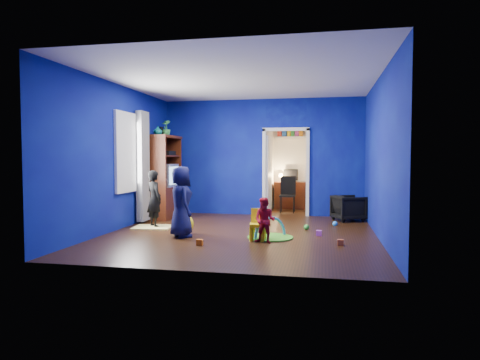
% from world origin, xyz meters
% --- Properties ---
extents(floor, '(5.00, 5.50, 0.01)m').
position_xyz_m(floor, '(0.00, 0.00, 0.00)').
color(floor, black).
rests_on(floor, ground).
extents(ceiling, '(5.00, 5.50, 0.01)m').
position_xyz_m(ceiling, '(0.00, 0.00, 2.90)').
color(ceiling, white).
rests_on(ceiling, wall_back).
extents(wall_back, '(5.00, 0.02, 2.90)m').
position_xyz_m(wall_back, '(0.00, 2.75, 1.45)').
color(wall_back, '#0A0B72').
rests_on(wall_back, floor).
extents(wall_front, '(5.00, 0.02, 2.90)m').
position_xyz_m(wall_front, '(0.00, -2.75, 1.45)').
color(wall_front, '#0A0B72').
rests_on(wall_front, floor).
extents(wall_left, '(0.02, 5.50, 2.90)m').
position_xyz_m(wall_left, '(-2.50, 0.00, 1.45)').
color(wall_left, '#0A0B72').
rests_on(wall_left, floor).
extents(wall_right, '(0.02, 5.50, 2.90)m').
position_xyz_m(wall_right, '(2.50, 0.00, 1.45)').
color(wall_right, '#0A0B72').
rests_on(wall_right, floor).
extents(alcove, '(1.00, 1.75, 2.50)m').
position_xyz_m(alcove, '(0.60, 3.62, 1.25)').
color(alcove, silver).
rests_on(alcove, floor).
extents(armchair, '(0.85, 0.84, 0.59)m').
position_xyz_m(armchair, '(2.09, 2.10, 0.29)').
color(armchair, black).
rests_on(armchair, floor).
extents(child_black, '(0.51, 0.49, 1.18)m').
position_xyz_m(child_black, '(-1.90, 0.39, 0.59)').
color(child_black, black).
rests_on(child_black, floor).
extents(child_navy, '(0.69, 0.75, 1.29)m').
position_xyz_m(child_navy, '(-1.00, -0.54, 0.64)').
color(child_navy, '#10133C').
rests_on(child_navy, floor).
extents(toddler_red, '(0.43, 0.36, 0.77)m').
position_xyz_m(toddler_red, '(0.57, -0.79, 0.38)').
color(toddler_red, red).
rests_on(toddler_red, floor).
extents(vase, '(0.21, 0.21, 0.21)m').
position_xyz_m(vase, '(-2.22, 1.41, 2.06)').
color(vase, '#0C5A63').
rests_on(vase, tv_armoire).
extents(potted_plant, '(0.25, 0.25, 0.39)m').
position_xyz_m(potted_plant, '(-2.22, 1.93, 2.15)').
color(potted_plant, green).
rests_on(potted_plant, tv_armoire).
extents(tv_armoire, '(0.58, 1.14, 1.96)m').
position_xyz_m(tv_armoire, '(-2.22, 1.71, 0.98)').
color(tv_armoire, '#391009').
rests_on(tv_armoire, floor).
extents(crt_tv, '(0.46, 0.70, 0.54)m').
position_xyz_m(crt_tv, '(-2.18, 1.71, 1.02)').
color(crt_tv, silver).
rests_on(crt_tv, tv_armoire).
extents(yellow_blanket, '(0.81, 0.67, 0.03)m').
position_xyz_m(yellow_blanket, '(-1.90, 0.29, 0.01)').
color(yellow_blanket, '#F2E07A').
rests_on(yellow_blanket, floor).
extents(hopper_ball, '(0.39, 0.39, 0.39)m').
position_xyz_m(hopper_ball, '(-1.05, -0.29, 0.20)').
color(hopper_ball, yellow).
rests_on(hopper_ball, floor).
extents(kid_chair, '(0.32, 0.32, 0.50)m').
position_xyz_m(kid_chair, '(0.42, -0.59, 0.25)').
color(kid_chair, yellow).
rests_on(kid_chair, floor).
extents(play_mat, '(0.82, 0.82, 0.02)m').
position_xyz_m(play_mat, '(0.60, -0.31, 0.01)').
color(play_mat, '#479621').
rests_on(play_mat, floor).
extents(toy_arch, '(0.53, 0.58, 0.74)m').
position_xyz_m(toy_arch, '(0.60, -0.31, 0.02)').
color(toy_arch, '#3F8CD8').
rests_on(toy_arch, floor).
extents(window_left, '(0.03, 0.95, 1.55)m').
position_xyz_m(window_left, '(-2.48, 0.35, 1.55)').
color(window_left, white).
rests_on(window_left, wall_left).
extents(curtain, '(0.14, 0.42, 2.40)m').
position_xyz_m(curtain, '(-2.37, 0.90, 1.25)').
color(curtain, slate).
rests_on(curtain, floor).
extents(doorway, '(1.16, 0.10, 2.10)m').
position_xyz_m(doorway, '(0.60, 2.75, 1.05)').
color(doorway, white).
rests_on(doorway, floor).
extents(study_desk, '(0.88, 0.44, 0.75)m').
position_xyz_m(study_desk, '(0.60, 4.26, 0.38)').
color(study_desk, '#3D140A').
rests_on(study_desk, floor).
extents(desk_monitor, '(0.40, 0.05, 0.32)m').
position_xyz_m(desk_monitor, '(0.60, 4.38, 0.95)').
color(desk_monitor, black).
rests_on(desk_monitor, study_desk).
extents(desk_lamp, '(0.14, 0.14, 0.14)m').
position_xyz_m(desk_lamp, '(0.32, 4.32, 0.93)').
color(desk_lamp, '#FFD88C').
rests_on(desk_lamp, study_desk).
extents(folding_chair, '(0.40, 0.40, 0.92)m').
position_xyz_m(folding_chair, '(0.60, 3.30, 0.46)').
color(folding_chair, black).
rests_on(folding_chair, floor).
extents(book_shelf, '(0.88, 0.24, 0.04)m').
position_xyz_m(book_shelf, '(0.60, 4.37, 2.02)').
color(book_shelf, white).
rests_on(book_shelf, study_desk).
extents(toy_0, '(0.10, 0.08, 0.10)m').
position_xyz_m(toy_0, '(1.81, -0.76, 0.05)').
color(toy_0, '#D05722').
rests_on(toy_0, floor).
extents(toy_1, '(0.11, 0.11, 0.11)m').
position_xyz_m(toy_1, '(1.77, 1.26, 0.06)').
color(toy_1, '#2782E1').
rests_on(toy_1, floor).
extents(toy_2, '(0.10, 0.08, 0.10)m').
position_xyz_m(toy_2, '(-0.46, -1.20, 0.05)').
color(toy_2, '#DB5D0B').
rests_on(toy_2, floor).
extents(toy_3, '(0.11, 0.11, 0.11)m').
position_xyz_m(toy_3, '(1.20, 0.69, 0.06)').
color(toy_3, green).
rests_on(toy_3, floor).
extents(toy_4, '(0.10, 0.08, 0.10)m').
position_xyz_m(toy_4, '(1.45, 0.06, 0.05)').
color(toy_4, '#DE53D3').
rests_on(toy_4, floor).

